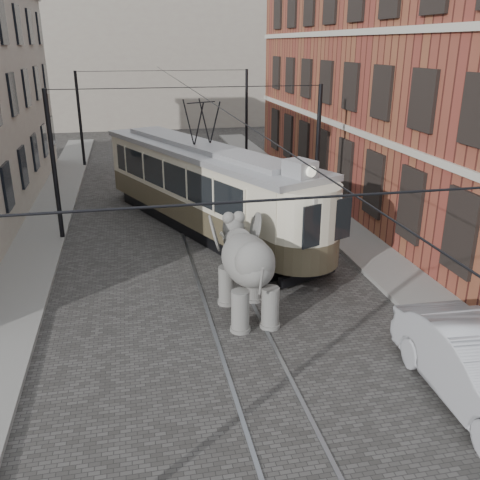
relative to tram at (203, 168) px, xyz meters
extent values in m
plane|color=#413E3C|center=(-0.27, -6.20, -2.70)|extent=(120.00, 120.00, 0.00)
cube|color=slate|center=(5.73, -6.20, -2.63)|extent=(2.00, 60.00, 0.15)
cube|color=slate|center=(-6.77, -6.20, -2.63)|extent=(2.00, 60.00, 0.15)
cube|color=maroon|center=(10.73, 2.80, 3.30)|extent=(8.00, 26.00, 12.00)
cube|color=gray|center=(-0.27, 33.80, 4.30)|extent=(28.00, 10.00, 14.00)
camera|label=1|loc=(-2.94, -21.55, 4.84)|focal=39.60mm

